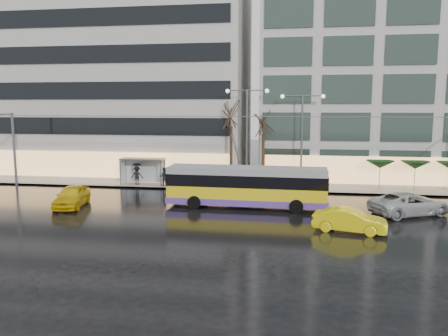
% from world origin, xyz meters
% --- Properties ---
extents(ground, '(140.00, 140.00, 0.00)m').
position_xyz_m(ground, '(0.00, 0.00, 0.00)').
color(ground, black).
rests_on(ground, ground).
extents(sidewalk, '(80.00, 10.00, 0.15)m').
position_xyz_m(sidewalk, '(2.00, 14.00, 0.07)').
color(sidewalk, gray).
rests_on(sidewalk, ground).
extents(kerb, '(80.00, 0.10, 0.15)m').
position_xyz_m(kerb, '(2.00, 9.05, 0.07)').
color(kerb, slate).
rests_on(kerb, ground).
extents(building_left, '(34.00, 14.00, 22.00)m').
position_xyz_m(building_left, '(-16.00, 19.00, 11.15)').
color(building_left, '#ADABA5').
rests_on(building_left, sidewalk).
extents(building_right, '(32.00, 14.00, 25.00)m').
position_xyz_m(building_right, '(19.00, 19.00, 12.65)').
color(building_right, '#ADABA5').
rests_on(building_right, sidewalk).
extents(trolleybus, '(12.09, 4.85, 5.58)m').
position_xyz_m(trolleybus, '(2.76, 2.99, 1.51)').
color(trolleybus, yellow).
rests_on(trolleybus, ground).
extents(catenary, '(42.24, 5.12, 7.00)m').
position_xyz_m(catenary, '(1.00, 7.94, 4.25)').
color(catenary, '#595B60').
rests_on(catenary, ground).
extents(bus_shelter, '(4.20, 1.60, 2.51)m').
position_xyz_m(bus_shelter, '(-8.38, 10.69, 1.96)').
color(bus_shelter, '#595B60').
rests_on(bus_shelter, sidewalk).
extents(street_lamp_near, '(3.96, 0.36, 9.03)m').
position_xyz_m(street_lamp_near, '(2.00, 10.80, 5.99)').
color(street_lamp_near, '#595B60').
rests_on(street_lamp_near, sidewalk).
extents(street_lamp_far, '(3.96, 0.36, 8.53)m').
position_xyz_m(street_lamp_far, '(7.00, 10.80, 5.71)').
color(street_lamp_far, '#595B60').
rests_on(street_lamp_far, sidewalk).
extents(tree_a, '(3.20, 3.20, 8.40)m').
position_xyz_m(tree_a, '(0.50, 11.00, 7.09)').
color(tree_a, black).
rests_on(tree_a, sidewalk).
extents(tree_b, '(3.20, 3.20, 7.70)m').
position_xyz_m(tree_b, '(3.50, 11.20, 6.40)').
color(tree_b, black).
rests_on(tree_b, sidewalk).
extents(parasol_a, '(2.50, 2.50, 2.65)m').
position_xyz_m(parasol_a, '(14.00, 11.00, 2.45)').
color(parasol_a, '#595B60').
rests_on(parasol_a, sidewalk).
extents(parasol_b, '(2.50, 2.50, 2.65)m').
position_xyz_m(parasol_b, '(17.00, 11.00, 2.45)').
color(parasol_b, '#595B60').
rests_on(parasol_b, sidewalk).
extents(taxi_a, '(2.77, 5.05, 1.63)m').
position_xyz_m(taxi_a, '(-10.46, 1.17, 0.81)').
color(taxi_a, '#DBB50B').
rests_on(taxi_a, ground).
extents(taxi_b, '(4.64, 2.51, 1.45)m').
position_xyz_m(taxi_b, '(9.67, -2.59, 0.73)').
color(taxi_b, yellow).
rests_on(taxi_b, ground).
extents(sedan_silver, '(6.31, 4.84, 1.59)m').
position_xyz_m(sedan_silver, '(14.42, 2.37, 0.80)').
color(sedan_silver, '#B9BABE').
rests_on(sedan_silver, ground).
extents(pedestrian_a, '(1.23, 1.24, 2.19)m').
position_xyz_m(pedestrian_a, '(-4.82, 10.60, 1.58)').
color(pedestrian_a, black).
rests_on(pedestrian_a, sidewalk).
extents(pedestrian_b, '(1.01, 0.89, 1.76)m').
position_xyz_m(pedestrian_b, '(-5.73, 9.91, 1.03)').
color(pedestrian_b, black).
rests_on(pedestrian_b, sidewalk).
extents(pedestrian_c, '(1.20, 0.89, 2.11)m').
position_xyz_m(pedestrian_c, '(-8.48, 10.19, 1.27)').
color(pedestrian_c, black).
rests_on(pedestrian_c, sidewalk).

